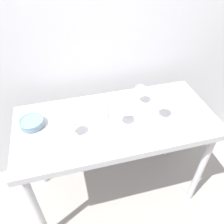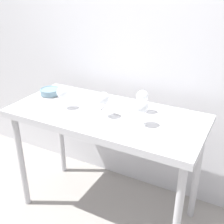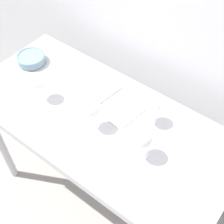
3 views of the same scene
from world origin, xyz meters
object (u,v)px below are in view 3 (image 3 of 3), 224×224
tasting_bowl (31,58)px  open_notebook (108,99)px  wine_glass_far_right (152,106)px  wine_glass_near_left (39,82)px  tasting_sheet_lower (67,72)px  wine_glass_near_right (142,138)px  tasting_sheet_upper (189,138)px  wine_glass_near_center (92,109)px

tasting_bowl → open_notebook: bearing=4.3°
tasting_bowl → wine_glass_far_right: bearing=3.5°
wine_glass_near_left → tasting_sheet_lower: bearing=98.1°
wine_glass_near_right → wine_glass_far_right: 0.20m
wine_glass_near_right → wine_glass_far_right: wine_glass_near_right is taller
tasting_sheet_upper → tasting_bowl: size_ratio=1.48×
wine_glass_near_right → tasting_sheet_upper: 0.28m
wine_glass_near_left → wine_glass_far_right: wine_glass_near_left is taller
open_notebook → tasting_sheet_upper: open_notebook is taller
open_notebook → tasting_bowl: 0.53m
wine_glass_near_right → wine_glass_near_left: 0.60m
wine_glass_near_left → tasting_bowl: 0.31m
wine_glass_far_right → tasting_bowl: 0.79m
wine_glass_near_right → wine_glass_near_center: bearing=-179.5°
wine_glass_near_left → open_notebook: wine_glass_near_left is taller
wine_glass_near_right → tasting_sheet_lower: wine_glass_near_right is taller
wine_glass_far_right → tasting_sheet_upper: size_ratio=0.67×
wine_glass_near_center → wine_glass_far_right: size_ratio=1.09×
wine_glass_near_right → wine_glass_near_left: bearing=-178.2°
wine_glass_near_left → tasting_sheet_upper: size_ratio=0.68×
wine_glass_far_right → tasting_sheet_upper: wine_glass_far_right is taller
wine_glass_near_center → wine_glass_far_right: 0.28m
tasting_sheet_lower → wine_glass_far_right: bearing=-16.1°
wine_glass_near_center → open_notebook: wine_glass_near_center is taller
wine_glass_far_right → tasting_bowl: wine_glass_far_right is taller
wine_glass_near_left → tasting_sheet_lower: wine_glass_near_left is taller
tasting_sheet_lower → wine_glass_near_right: bearing=-32.4°
wine_glass_near_center → tasting_sheet_upper: (0.41, 0.22, -0.13)m
tasting_sheet_upper → wine_glass_near_left: bearing=-161.4°
tasting_sheet_upper → tasting_sheet_lower: (-0.76, -0.01, 0.00)m
wine_glass_far_right → tasting_sheet_lower: 0.57m
wine_glass_near_left → wine_glass_near_center: bearing=2.9°
tasting_bowl → tasting_sheet_upper: bearing=4.4°
wine_glass_near_left → tasting_sheet_lower: size_ratio=0.67×
wine_glass_near_center → wine_glass_near_right: bearing=0.5°
wine_glass_near_right → open_notebook: wine_glass_near_right is taller
tasting_sheet_upper → tasting_sheet_lower: 0.76m
tasting_sheet_upper → wine_glass_near_right: bearing=-120.5°
open_notebook → tasting_sheet_lower: size_ratio=1.62×
tasting_sheet_upper → open_notebook: bearing=-174.7°
tasting_sheet_lower → wine_glass_near_left: bearing=-96.5°
wine_glass_near_left → wine_glass_far_right: size_ratio=1.01×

